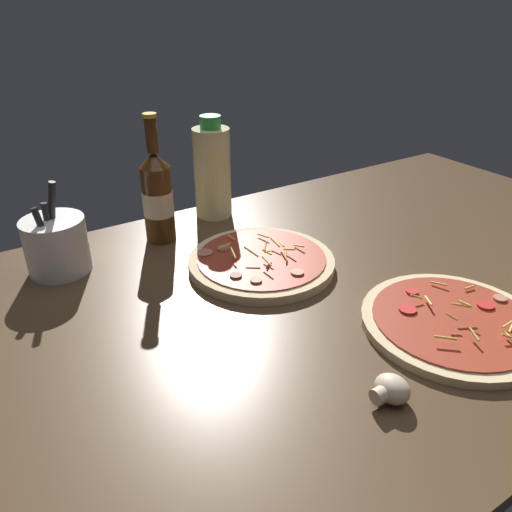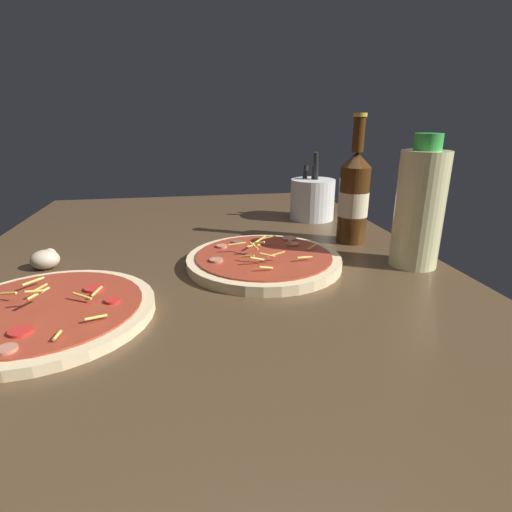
{
  "view_description": "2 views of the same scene",
  "coord_description": "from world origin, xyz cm",
  "px_view_note": "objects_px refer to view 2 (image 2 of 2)",
  "views": [
    {
      "loc": [
        -54.77,
        -59.5,
        50.2
      ],
      "look_at": [
        -10.54,
        9.35,
        6.27
      ],
      "focal_mm": 35.0,
      "sensor_mm": 36.0,
      "label": 1
    },
    {
      "loc": [
        59.63,
        -2.22,
        28.39
      ],
      "look_at": [
        -4.87,
        9.16,
        5.59
      ],
      "focal_mm": 28.0,
      "sensor_mm": 36.0,
      "label": 2
    }
  ],
  "objects_px": {
    "pizza_far": "(264,260)",
    "mushroom_left": "(46,259)",
    "pizza_near": "(46,312)",
    "utensil_crock": "(312,199)",
    "beer_bottle": "(354,197)",
    "oil_bottle": "(419,208)"
  },
  "relations": [
    {
      "from": "pizza_far",
      "to": "utensil_crock",
      "type": "xyz_separation_m",
      "value": [
        -0.33,
        0.2,
        0.04
      ]
    },
    {
      "from": "mushroom_left",
      "to": "utensil_crock",
      "type": "bearing_deg",
      "value": 115.26
    },
    {
      "from": "utensil_crock",
      "to": "pizza_far",
      "type": "bearing_deg",
      "value": -30.58
    },
    {
      "from": "beer_bottle",
      "to": "mushroom_left",
      "type": "distance_m",
      "value": 0.62
    },
    {
      "from": "pizza_far",
      "to": "mushroom_left",
      "type": "xyz_separation_m",
      "value": [
        -0.05,
        -0.39,
        0.01
      ]
    },
    {
      "from": "beer_bottle",
      "to": "oil_bottle",
      "type": "bearing_deg",
      "value": 19.14
    },
    {
      "from": "pizza_far",
      "to": "mushroom_left",
      "type": "bearing_deg",
      "value": -97.96
    },
    {
      "from": "mushroom_left",
      "to": "utensil_crock",
      "type": "xyz_separation_m",
      "value": [
        -0.28,
        0.59,
        0.04
      ]
    },
    {
      "from": "oil_bottle",
      "to": "mushroom_left",
      "type": "xyz_separation_m",
      "value": [
        -0.1,
        -0.66,
        -0.09
      ]
    },
    {
      "from": "mushroom_left",
      "to": "utensil_crock",
      "type": "distance_m",
      "value": 0.65
    },
    {
      "from": "beer_bottle",
      "to": "utensil_crock",
      "type": "height_order",
      "value": "beer_bottle"
    },
    {
      "from": "pizza_far",
      "to": "pizza_near",
      "type": "bearing_deg",
      "value": -65.79
    },
    {
      "from": "pizza_near",
      "to": "oil_bottle",
      "type": "distance_m",
      "value": 0.62
    },
    {
      "from": "utensil_crock",
      "to": "mushroom_left",
      "type": "bearing_deg",
      "value": -64.74
    },
    {
      "from": "beer_bottle",
      "to": "utensil_crock",
      "type": "distance_m",
      "value": 0.22
    },
    {
      "from": "oil_bottle",
      "to": "utensil_crock",
      "type": "xyz_separation_m",
      "value": [
        -0.37,
        -0.08,
        -0.05
      ]
    },
    {
      "from": "oil_bottle",
      "to": "beer_bottle",
      "type": "bearing_deg",
      "value": -160.86
    },
    {
      "from": "pizza_near",
      "to": "mushroom_left",
      "type": "xyz_separation_m",
      "value": [
        -0.2,
        -0.06,
        0.01
      ]
    },
    {
      "from": "pizza_near",
      "to": "utensil_crock",
      "type": "height_order",
      "value": "utensil_crock"
    },
    {
      "from": "pizza_near",
      "to": "utensil_crock",
      "type": "relative_size",
      "value": 1.63
    },
    {
      "from": "mushroom_left",
      "to": "pizza_far",
      "type": "bearing_deg",
      "value": 82.04
    },
    {
      "from": "mushroom_left",
      "to": "utensil_crock",
      "type": "height_order",
      "value": "utensil_crock"
    }
  ]
}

